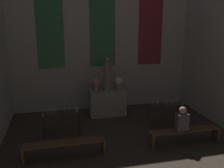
% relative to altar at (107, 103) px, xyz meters
% --- Properties ---
extents(wall_back, '(7.56, 0.16, 5.67)m').
position_rel_altar_xyz_m(wall_back, '(0.00, 0.99, 2.37)').
color(wall_back, '#B2AD9E').
rests_on(wall_back, ground_plane).
extents(altar, '(1.40, 0.67, 1.00)m').
position_rel_altar_xyz_m(altar, '(0.00, 0.00, 0.00)').
color(altar, gray).
rests_on(altar, ground_plane).
extents(statue, '(0.29, 0.29, 1.32)m').
position_rel_altar_xyz_m(statue, '(0.00, -0.00, 1.11)').
color(statue, gray).
rests_on(statue, altar).
extents(flower_vase_left, '(0.30, 0.30, 0.52)m').
position_rel_altar_xyz_m(flower_vase_left, '(-0.46, 0.00, 0.81)').
color(flower_vase_left, '#937A5B').
rests_on(flower_vase_left, altar).
extents(flower_vase_right, '(0.30, 0.30, 0.52)m').
position_rel_altar_xyz_m(flower_vase_right, '(0.46, 0.00, 0.81)').
color(flower_vase_right, '#937A5B').
rests_on(flower_vase_right, altar).
extents(candle_rack_left, '(1.20, 0.46, 0.96)m').
position_rel_altar_xyz_m(candle_rack_left, '(-1.84, -1.41, 0.16)').
color(candle_rack_left, '#332D28').
rests_on(candle_rack_left, ground_plane).
extents(candle_rack_right, '(1.20, 0.46, 0.96)m').
position_rel_altar_xyz_m(candle_rack_right, '(1.84, -1.41, 0.16)').
color(candle_rack_right, '#332D28').
rests_on(candle_rack_right, ground_plane).
extents(pew_back_left, '(2.21, 0.36, 0.45)m').
position_rel_altar_xyz_m(pew_back_left, '(-1.80, -2.86, -0.17)').
color(pew_back_left, brown).
rests_on(pew_back_left, ground_plane).
extents(pew_back_right, '(2.21, 0.36, 0.45)m').
position_rel_altar_xyz_m(pew_back_right, '(1.80, -2.86, -0.17)').
color(pew_back_right, brown).
rests_on(pew_back_right, ground_plane).
extents(person_seated, '(0.36, 0.24, 0.73)m').
position_rel_altar_xyz_m(person_seated, '(1.67, -2.86, 0.27)').
color(person_seated, '#564C56').
rests_on(person_seated, pew_back_right).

